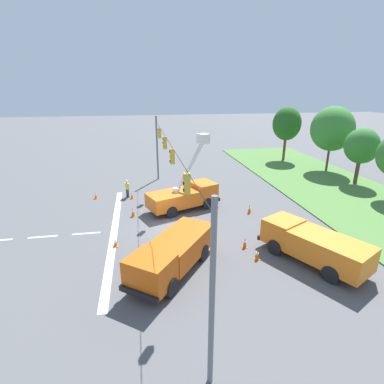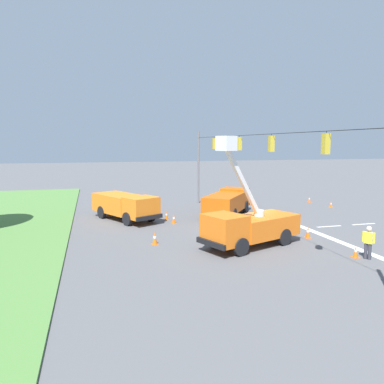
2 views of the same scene
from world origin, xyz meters
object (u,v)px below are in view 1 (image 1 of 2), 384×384
at_px(tree_far_west, 287,124).
at_px(traffic_cone_far_right, 132,195).
at_px(utility_truck_support_far, 173,253).
at_px(traffic_cone_foreground_left, 249,209).
at_px(utility_truck_support_near, 313,244).
at_px(traffic_cone_lane_edge_b, 189,224).
at_px(traffic_cone_near_bucket, 115,243).
at_px(traffic_cone_lane_edge_a, 257,254).
at_px(utility_truck_bucket_lift, 185,195).
at_px(traffic_cone_far_left, 133,212).
at_px(tree_west, 332,129).
at_px(traffic_cone_mid_right, 96,196).
at_px(traffic_cone_centre_line, 245,243).
at_px(road_worker, 127,188).
at_px(tree_centre, 362,146).

bearing_deg(tree_far_west, traffic_cone_far_right, -60.42).
xyz_separation_m(utility_truck_support_far, traffic_cone_foreground_left, (-7.36, 7.43, -0.81)).
height_order(utility_truck_support_near, traffic_cone_lane_edge_b, utility_truck_support_near).
relative_size(tree_far_west, traffic_cone_near_bucket, 12.68).
relative_size(tree_far_west, traffic_cone_lane_edge_a, 10.77).
bearing_deg(traffic_cone_far_right, utility_truck_bucket_lift, 53.23).
bearing_deg(traffic_cone_far_left, tree_west, 112.60).
bearing_deg(tree_far_west, traffic_cone_near_bucket, -46.56).
distance_m(traffic_cone_mid_right, traffic_cone_centre_line, 15.85).
distance_m(tree_west, traffic_cone_lane_edge_b, 24.38).
xyz_separation_m(utility_truck_bucket_lift, traffic_cone_far_right, (-3.47, -4.65, -1.01)).
distance_m(tree_west, traffic_cone_foreground_left, 18.91).
distance_m(traffic_cone_lane_edge_a, traffic_cone_centre_line, 1.55).
xyz_separation_m(utility_truck_bucket_lift, traffic_cone_near_bucket, (5.74, -5.66, -1.03)).
bearing_deg(road_worker, utility_truck_bucket_lift, 52.54).
bearing_deg(tree_centre, utility_truck_support_far, -59.19).
relative_size(traffic_cone_foreground_left, traffic_cone_mid_right, 1.20).
relative_size(tree_west, traffic_cone_far_right, 12.48).
bearing_deg(traffic_cone_near_bucket, traffic_cone_lane_edge_b, 110.67).
bearing_deg(utility_truck_support_near, tree_west, 144.73).
distance_m(utility_truck_support_near, traffic_cone_lane_edge_a, 3.38).
distance_m(tree_far_west, traffic_cone_lane_edge_b, 26.65).
bearing_deg(traffic_cone_foreground_left, tree_west, 127.55).
bearing_deg(traffic_cone_foreground_left, traffic_cone_lane_edge_a, -16.73).
bearing_deg(traffic_cone_far_left, traffic_cone_mid_right, -144.07).
bearing_deg(traffic_cone_far_left, traffic_cone_centre_line, 48.49).
xyz_separation_m(tree_west, road_worker, (5.33, -24.77, -4.36)).
distance_m(road_worker, traffic_cone_lane_edge_b, 8.99).
xyz_separation_m(traffic_cone_foreground_left, traffic_cone_lane_edge_a, (7.04, -2.12, -0.04)).
relative_size(utility_truck_support_near, traffic_cone_mid_right, 10.68).
bearing_deg(traffic_cone_foreground_left, traffic_cone_centre_line, -23.36).
bearing_deg(utility_truck_support_far, traffic_cone_far_left, -164.41).
xyz_separation_m(road_worker, traffic_cone_far_right, (0.40, 0.41, -0.69)).
relative_size(tree_centre, traffic_cone_centre_line, 8.50).
relative_size(traffic_cone_mid_right, traffic_cone_far_left, 0.85).
xyz_separation_m(traffic_cone_lane_edge_a, traffic_cone_centre_line, (-1.53, -0.26, 0.01)).
bearing_deg(traffic_cone_far_right, traffic_cone_lane_edge_a, 32.05).
height_order(utility_truck_bucket_lift, traffic_cone_centre_line, utility_truck_bucket_lift).
height_order(road_worker, traffic_cone_near_bucket, road_worker).
bearing_deg(utility_truck_support_far, tree_west, 130.17).
height_order(tree_far_west, utility_truck_bucket_lift, tree_far_west).
xyz_separation_m(tree_far_west, traffic_cone_mid_right, (11.79, -25.19, -4.98)).
distance_m(traffic_cone_lane_edge_b, traffic_cone_far_left, 5.08).
bearing_deg(traffic_cone_far_left, utility_truck_bucket_lift, 101.06).
height_order(utility_truck_support_near, traffic_cone_centre_line, utility_truck_support_near).
bearing_deg(tree_west, traffic_cone_far_right, -76.76).
bearing_deg(tree_west, road_worker, -77.86).
distance_m(traffic_cone_foreground_left, traffic_cone_lane_edge_b, 5.85).
xyz_separation_m(utility_truck_bucket_lift, traffic_cone_lane_edge_b, (3.72, -0.32, -1.03)).
height_order(tree_centre, traffic_cone_near_bucket, tree_centre).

